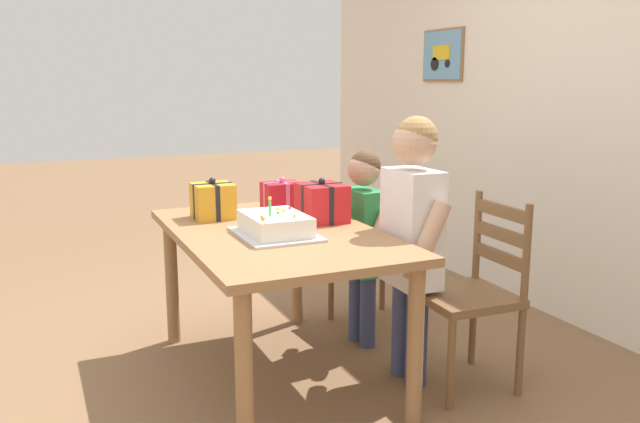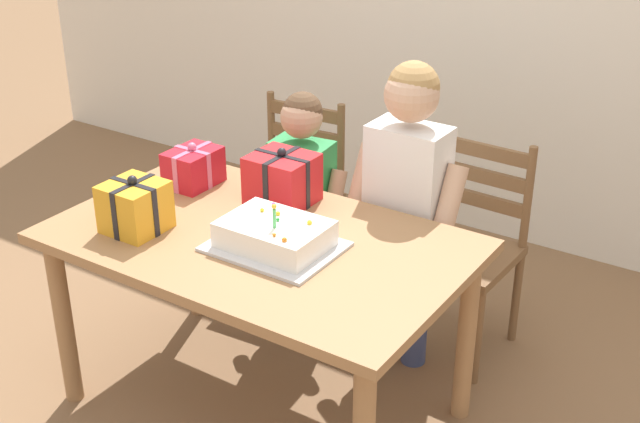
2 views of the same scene
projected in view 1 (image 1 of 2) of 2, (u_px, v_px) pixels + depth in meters
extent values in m
plane|color=#846042|center=(278.00, 376.00, 3.31)|extent=(20.00, 20.00, 0.00)
cube|color=silver|center=(586.00, 109.00, 3.82)|extent=(6.40, 0.08, 2.60)
cube|color=olive|center=(443.00, 55.00, 4.99)|extent=(0.51, 0.02, 0.39)
cube|color=#669EC6|center=(442.00, 55.00, 4.99)|extent=(0.48, 0.01, 0.36)
cube|color=gold|center=(441.00, 52.00, 4.98)|extent=(0.22, 0.01, 0.11)
cylinder|color=black|center=(435.00, 64.00, 5.07)|extent=(0.10, 0.01, 0.10)
cylinder|color=black|center=(447.00, 63.00, 4.92)|extent=(0.06, 0.01, 0.06)
cube|color=#9E7047|center=(276.00, 234.00, 3.16)|extent=(1.50, 0.92, 0.04)
cylinder|color=#9E7047|center=(172.00, 281.00, 3.68)|extent=(0.07, 0.07, 0.71)
cylinder|color=#9E7047|center=(244.00, 378.00, 2.49)|extent=(0.07, 0.07, 0.71)
cylinder|color=#9E7047|center=(297.00, 266.00, 3.99)|extent=(0.07, 0.07, 0.71)
cylinder|color=#9E7047|center=(415.00, 346.00, 2.79)|extent=(0.07, 0.07, 0.71)
cube|color=silver|center=(275.00, 234.00, 3.05)|extent=(0.44, 0.34, 0.01)
cube|color=white|center=(275.00, 224.00, 3.04)|extent=(0.36, 0.26, 0.09)
cylinder|color=#56C666|center=(270.00, 208.00, 2.99)|extent=(0.01, 0.01, 0.07)
sphere|color=yellow|center=(270.00, 198.00, 2.98)|extent=(0.02, 0.02, 0.02)
sphere|color=yellow|center=(277.00, 209.00, 3.13)|extent=(0.01, 0.01, 0.01)
sphere|color=orange|center=(262.00, 217.00, 2.94)|extent=(0.01, 0.01, 0.01)
sphere|color=orange|center=(263.00, 219.00, 2.90)|extent=(0.02, 0.02, 0.02)
sphere|color=yellow|center=(295.00, 216.00, 2.96)|extent=(0.02, 0.02, 0.02)
sphere|color=yellow|center=(284.00, 211.00, 3.07)|extent=(0.02, 0.02, 0.02)
sphere|color=green|center=(278.00, 213.00, 3.03)|extent=(0.01, 0.01, 0.01)
sphere|color=purple|center=(290.00, 208.00, 3.15)|extent=(0.01, 0.01, 0.01)
cube|color=red|center=(283.00, 196.00, 3.68)|extent=(0.16, 0.21, 0.15)
cube|color=#DB668E|center=(283.00, 196.00, 3.68)|extent=(0.17, 0.02, 0.15)
cube|color=#DB668E|center=(283.00, 196.00, 3.68)|extent=(0.02, 0.22, 0.15)
sphere|color=#DB668E|center=(282.00, 180.00, 3.66)|extent=(0.04, 0.04, 0.04)
cube|color=gold|center=(213.00, 201.00, 3.43)|extent=(0.20, 0.20, 0.18)
cube|color=black|center=(213.00, 201.00, 3.43)|extent=(0.21, 0.02, 0.19)
cube|color=black|center=(213.00, 201.00, 3.43)|extent=(0.02, 0.21, 0.19)
sphere|color=black|center=(212.00, 181.00, 3.41)|extent=(0.04, 0.04, 0.04)
cube|color=red|center=(322.00, 203.00, 3.35)|extent=(0.24, 0.21, 0.19)
cube|color=black|center=(322.00, 203.00, 3.35)|extent=(0.24, 0.02, 0.20)
cube|color=black|center=(322.00, 203.00, 3.35)|extent=(0.02, 0.22, 0.20)
sphere|color=black|center=(322.00, 181.00, 3.32)|extent=(0.04, 0.04, 0.04)
cube|color=brown|center=(374.00, 252.00, 3.94)|extent=(0.45, 0.45, 0.04)
cylinder|color=brown|center=(364.00, 304.00, 3.73)|extent=(0.04, 0.04, 0.43)
cylinder|color=brown|center=(331.00, 286.00, 4.06)|extent=(0.04, 0.04, 0.43)
cylinder|color=brown|center=(418.00, 294.00, 3.91)|extent=(0.04, 0.04, 0.43)
cylinder|color=brown|center=(382.00, 277.00, 4.23)|extent=(0.04, 0.04, 0.43)
cylinder|color=brown|center=(420.00, 215.00, 3.81)|extent=(0.04, 0.04, 0.45)
cylinder|color=brown|center=(384.00, 204.00, 4.14)|extent=(0.04, 0.04, 0.45)
cube|color=brown|center=(401.00, 220.00, 3.99)|extent=(0.36, 0.05, 0.06)
cube|color=brown|center=(402.00, 202.00, 3.97)|extent=(0.36, 0.05, 0.06)
cube|color=brown|center=(402.00, 184.00, 3.94)|extent=(0.36, 0.05, 0.06)
cube|color=brown|center=(465.00, 297.00, 3.13)|extent=(0.44, 0.44, 0.04)
cylinder|color=brown|center=(451.00, 365.00, 2.94)|extent=(0.04, 0.04, 0.43)
cylinder|color=brown|center=(409.00, 335.00, 3.28)|extent=(0.04, 0.04, 0.43)
cylinder|color=brown|center=(520.00, 352.00, 3.07)|extent=(0.04, 0.04, 0.43)
cylinder|color=brown|center=(473.00, 325.00, 3.42)|extent=(0.04, 0.04, 0.43)
cylinder|color=brown|center=(527.00, 253.00, 2.98)|extent=(0.04, 0.04, 0.45)
cylinder|color=brown|center=(477.00, 235.00, 3.33)|extent=(0.04, 0.04, 0.45)
cube|color=brown|center=(500.00, 257.00, 3.17)|extent=(0.36, 0.04, 0.06)
cube|color=brown|center=(501.00, 234.00, 3.14)|extent=(0.36, 0.04, 0.06)
cube|color=brown|center=(502.00, 211.00, 3.12)|extent=(0.36, 0.04, 0.06)
cylinder|color=#38426B|center=(416.00, 337.00, 3.18)|extent=(0.11, 0.11, 0.49)
cylinder|color=#38426B|center=(402.00, 327.00, 3.30)|extent=(0.11, 0.11, 0.49)
cube|color=white|center=(412.00, 228.00, 3.13)|extent=(0.31, 0.19, 0.56)
cylinder|color=tan|center=(427.00, 242.00, 2.95)|extent=(0.08, 0.23, 0.37)
cylinder|color=tan|center=(386.00, 225.00, 3.30)|extent=(0.08, 0.23, 0.37)
sphere|color=tan|center=(415.00, 143.00, 3.05)|extent=(0.21, 0.21, 0.21)
sphere|color=#A87F4C|center=(417.00, 137.00, 3.05)|extent=(0.20, 0.20, 0.20)
cylinder|color=#38426B|center=(368.00, 311.00, 3.64)|extent=(0.09, 0.09, 0.41)
cylinder|color=#38426B|center=(356.00, 305.00, 3.74)|extent=(0.09, 0.09, 0.41)
cube|color=#2D934C|center=(363.00, 232.00, 3.61)|extent=(0.27, 0.18, 0.47)
cylinder|color=tan|center=(375.00, 241.00, 3.46)|extent=(0.09, 0.20, 0.31)
cylinder|color=tan|center=(343.00, 229.00, 3.73)|extent=(0.09, 0.20, 0.31)
sphere|color=tan|center=(364.00, 170.00, 3.54)|extent=(0.18, 0.18, 0.18)
sphere|color=brown|center=(365.00, 166.00, 3.54)|extent=(0.17, 0.17, 0.17)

